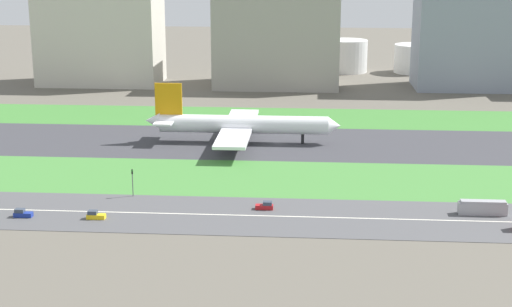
% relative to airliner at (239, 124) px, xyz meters
% --- Properties ---
extents(ground_plane, '(800.00, 800.00, 0.00)m').
position_rel_airliner_xyz_m(ground_plane, '(13.05, -0.00, -6.23)').
color(ground_plane, '#5B564C').
extents(runway, '(280.00, 46.00, 0.10)m').
position_rel_airliner_xyz_m(runway, '(13.05, -0.00, -6.18)').
color(runway, '#38383D').
rests_on(runway, ground_plane).
extents(grass_median_north, '(280.00, 36.00, 0.10)m').
position_rel_airliner_xyz_m(grass_median_north, '(13.05, 41.00, -6.18)').
color(grass_median_north, '#3D7A33').
rests_on(grass_median_north, ground_plane).
extents(grass_median_south, '(280.00, 36.00, 0.10)m').
position_rel_airliner_xyz_m(grass_median_south, '(13.05, -41.00, -6.18)').
color(grass_median_south, '#427F38').
rests_on(grass_median_south, ground_plane).
extents(highway, '(280.00, 28.00, 0.10)m').
position_rel_airliner_xyz_m(highway, '(13.05, -73.00, -6.18)').
color(highway, '#4C4C4F').
rests_on(highway, ground_plane).
extents(highway_centerline, '(266.00, 0.50, 0.01)m').
position_rel_airliner_xyz_m(highway_centerline, '(13.05, -73.00, -6.13)').
color(highway_centerline, silver).
rests_on(highway_centerline, highway).
extents(airliner, '(65.00, 56.00, 19.70)m').
position_rel_airliner_xyz_m(airliner, '(0.00, 0.00, 0.00)').
color(airliner, white).
rests_on(airliner, runway).
extents(car_2, '(4.40, 1.80, 2.00)m').
position_rel_airliner_xyz_m(car_2, '(-44.82, -78.00, -5.31)').
color(car_2, navy).
rests_on(car_2, highway).
extents(car_4, '(4.40, 1.80, 2.00)m').
position_rel_airliner_xyz_m(car_4, '(-26.95, -78.00, -5.31)').
color(car_4, yellow).
rests_on(car_4, highway).
extents(bus_1, '(11.60, 2.50, 3.50)m').
position_rel_airliner_xyz_m(bus_1, '(65.97, -68.00, -4.41)').
color(bus_1, '#99999E').
rests_on(bus_1, highway).
extents(car_1, '(4.40, 1.80, 2.00)m').
position_rel_airliner_xyz_m(car_1, '(13.12, -68.00, -5.31)').
color(car_1, '#B2191E').
rests_on(car_1, highway).
extents(traffic_light, '(0.36, 0.50, 7.20)m').
position_rel_airliner_xyz_m(traffic_light, '(-21.94, -60.01, -1.94)').
color(traffic_light, '#4C4C51').
rests_on(traffic_light, highway).
extents(terminal_building, '(56.34, 32.05, 50.64)m').
position_rel_airliner_xyz_m(terminal_building, '(-76.95, 114.00, 19.09)').
color(terminal_building, beige).
rests_on(terminal_building, ground_plane).
extents(hangar_building, '(57.59, 37.11, 41.56)m').
position_rel_airliner_xyz_m(hangar_building, '(7.15, 114.00, 14.55)').
color(hangar_building, '#9E998E').
rests_on(hangar_building, ground_plane).
extents(office_tower, '(44.05, 31.17, 51.28)m').
position_rel_airliner_xyz_m(office_tower, '(93.25, 114.00, 19.41)').
color(office_tower, gray).
rests_on(office_tower, ground_plane).
extents(fuel_tank_west, '(22.09, 22.09, 16.78)m').
position_rel_airliner_xyz_m(fuel_tank_west, '(41.46, 159.00, 2.16)').
color(fuel_tank_west, silver).
rests_on(fuel_tank_west, ground_plane).
extents(fuel_tank_centre, '(21.71, 21.71, 14.70)m').
position_rel_airliner_xyz_m(fuel_tank_centre, '(77.33, 159.00, 1.12)').
color(fuel_tank_centre, silver).
rests_on(fuel_tank_centre, ground_plane).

